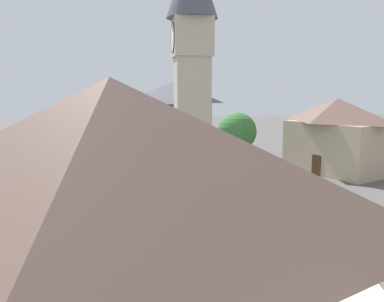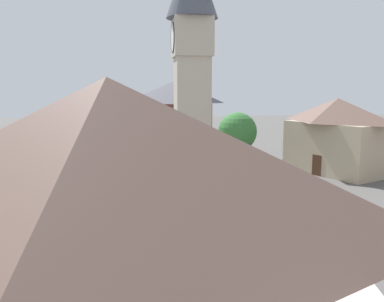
% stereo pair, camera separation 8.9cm
% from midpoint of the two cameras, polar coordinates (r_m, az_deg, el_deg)
% --- Properties ---
extents(ground_plane, '(200.00, 200.00, 0.00)m').
position_cam_midpoint_polar(ground_plane, '(32.09, -0.08, -6.56)').
color(ground_plane, '#565451').
extents(clock_tower, '(3.96, 3.96, 19.91)m').
position_cam_midpoint_polar(clock_tower, '(31.12, -0.08, 14.56)').
color(clock_tower, '#A59C89').
rests_on(clock_tower, ground).
extents(car_blue_kerb, '(3.37, 4.44, 1.53)m').
position_cam_midpoint_polar(car_blue_kerb, '(40.31, -14.53, -2.57)').
color(car_blue_kerb, '#2D5BB7').
rests_on(car_blue_kerb, ground).
extents(car_silver_kerb, '(3.33, 4.45, 1.53)m').
position_cam_midpoint_polar(car_silver_kerb, '(38.29, -2.42, -2.88)').
color(car_silver_kerb, black).
rests_on(car_silver_kerb, ground).
extents(car_red_corner, '(3.38, 4.44, 1.53)m').
position_cam_midpoint_polar(car_red_corner, '(34.77, 11.15, -4.23)').
color(car_red_corner, '#236B38').
rests_on(car_red_corner, ground).
extents(pedestrian, '(0.56, 0.25, 1.69)m').
position_cam_midpoint_polar(pedestrian, '(36.70, -9.14, -3.10)').
color(pedestrian, '#2D3351').
rests_on(pedestrian, ground).
extents(tree, '(4.02, 4.02, 6.31)m').
position_cam_midpoint_polar(tree, '(40.70, 6.52, 2.77)').
color(tree, brown).
rests_on(tree, ground).
extents(building_shop_left, '(6.86, 9.32, 9.74)m').
position_cam_midpoint_polar(building_shop_left, '(50.09, -2.64, 4.72)').
color(building_shop_left, '#995142').
rests_on(building_shop_left, ground).
extents(building_corner_back, '(10.29, 12.07, 8.77)m').
position_cam_midpoint_polar(building_corner_back, '(9.42, -11.37, -16.48)').
color(building_corner_back, beige).
rests_on(building_corner_back, ground).
extents(building_hall_far, '(11.50, 9.24, 7.74)m').
position_cam_midpoint_polar(building_hall_far, '(43.16, 20.14, 2.20)').
color(building_hall_far, tan).
rests_on(building_hall_far, ground).
extents(lamp_post, '(0.36, 0.36, 4.70)m').
position_cam_midpoint_polar(lamp_post, '(33.29, -10.94, -0.57)').
color(lamp_post, black).
rests_on(lamp_post, ground).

